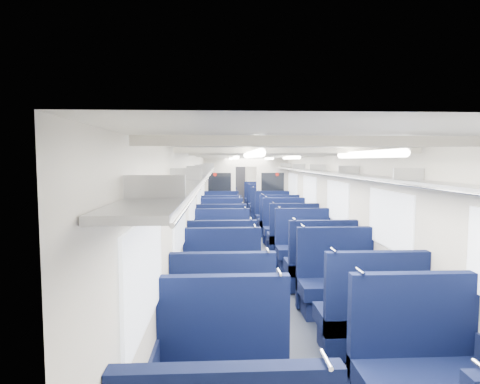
% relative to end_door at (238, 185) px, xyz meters
% --- Properties ---
extents(floor, '(2.80, 18.00, 0.01)m').
position_rel_end_door_xyz_m(floor, '(0.00, -8.94, -1.00)').
color(floor, black).
rests_on(floor, ground).
extents(ceiling, '(2.80, 18.00, 0.01)m').
position_rel_end_door_xyz_m(ceiling, '(0.00, -8.94, 1.35)').
color(ceiling, silver).
rests_on(ceiling, wall_left).
extents(wall_left, '(0.02, 18.00, 2.35)m').
position_rel_end_door_xyz_m(wall_left, '(-1.40, -8.94, 0.18)').
color(wall_left, beige).
rests_on(wall_left, floor).
extents(dado_left, '(0.03, 17.90, 0.70)m').
position_rel_end_door_xyz_m(dado_left, '(-1.39, -8.94, -0.65)').
color(dado_left, black).
rests_on(dado_left, floor).
extents(wall_right, '(0.02, 18.00, 2.35)m').
position_rel_end_door_xyz_m(wall_right, '(1.40, -8.94, 0.18)').
color(wall_right, beige).
rests_on(wall_right, floor).
extents(dado_right, '(0.03, 17.90, 0.70)m').
position_rel_end_door_xyz_m(dado_right, '(1.39, -8.94, -0.65)').
color(dado_right, black).
rests_on(dado_right, floor).
extents(wall_far, '(2.80, 0.02, 2.35)m').
position_rel_end_door_xyz_m(wall_far, '(0.00, 0.06, 0.18)').
color(wall_far, beige).
rests_on(wall_far, floor).
extents(luggage_rack_left, '(0.36, 17.40, 0.18)m').
position_rel_end_door_xyz_m(luggage_rack_left, '(-1.21, -8.94, 0.97)').
color(luggage_rack_left, '#B2B5BA').
rests_on(luggage_rack_left, wall_left).
extents(luggage_rack_right, '(0.36, 17.40, 0.18)m').
position_rel_end_door_xyz_m(luggage_rack_right, '(1.21, -8.94, 0.97)').
color(luggage_rack_right, '#B2B5BA').
rests_on(luggage_rack_right, wall_right).
extents(windows, '(2.78, 15.60, 0.75)m').
position_rel_end_door_xyz_m(windows, '(0.00, -9.40, 0.42)').
color(windows, white).
rests_on(windows, wall_left).
extents(ceiling_fittings, '(2.70, 16.06, 0.11)m').
position_rel_end_door_xyz_m(ceiling_fittings, '(0.00, -9.20, 1.29)').
color(ceiling_fittings, beige).
rests_on(ceiling_fittings, ceiling).
extents(end_door, '(0.75, 0.06, 2.00)m').
position_rel_end_door_xyz_m(end_door, '(0.00, 0.00, 0.00)').
color(end_door, black).
rests_on(end_door, floor).
extents(bulkhead, '(2.80, 0.10, 2.35)m').
position_rel_end_door_xyz_m(bulkhead, '(-0.00, -6.33, 0.23)').
color(bulkhead, beige).
rests_on(bulkhead, floor).
extents(seat_2, '(1.13, 0.62, 1.26)m').
position_rel_end_door_xyz_m(seat_2, '(-0.83, -16.04, -0.61)').
color(seat_2, '#0C1439').
rests_on(seat_2, floor).
extents(seat_3, '(1.13, 0.62, 1.26)m').
position_rel_end_door_xyz_m(seat_3, '(0.83, -16.05, -0.61)').
color(seat_3, '#0C1439').
rests_on(seat_3, floor).
extents(seat_4, '(1.13, 0.62, 1.26)m').
position_rel_end_door_xyz_m(seat_4, '(-0.83, -14.90, -0.61)').
color(seat_4, '#0C1439').
rests_on(seat_4, floor).
extents(seat_5, '(1.13, 0.62, 1.26)m').
position_rel_end_door_xyz_m(seat_5, '(0.83, -14.94, -0.61)').
color(seat_5, '#0C1439').
rests_on(seat_5, floor).
extents(seat_6, '(1.13, 0.62, 1.26)m').
position_rel_end_door_xyz_m(seat_6, '(-0.83, -13.69, -0.61)').
color(seat_6, '#0C1439').
rests_on(seat_6, floor).
extents(seat_7, '(1.13, 0.62, 1.26)m').
position_rel_end_door_xyz_m(seat_7, '(0.83, -13.72, -0.61)').
color(seat_7, '#0C1439').
rests_on(seat_7, floor).
extents(seat_8, '(1.13, 0.62, 1.26)m').
position_rel_end_door_xyz_m(seat_8, '(-0.83, -12.68, -0.61)').
color(seat_8, '#0C1439').
rests_on(seat_8, floor).
extents(seat_9, '(1.13, 0.62, 1.26)m').
position_rel_end_door_xyz_m(seat_9, '(0.83, -12.74, -0.61)').
color(seat_9, '#0C1439').
rests_on(seat_9, floor).
extents(seat_10, '(1.13, 0.62, 1.26)m').
position_rel_end_door_xyz_m(seat_10, '(-0.83, -11.44, -0.61)').
color(seat_10, '#0C1439').
rests_on(seat_10, floor).
extents(seat_11, '(1.13, 0.62, 1.26)m').
position_rel_end_door_xyz_m(seat_11, '(0.83, -11.46, -0.61)').
color(seat_11, '#0C1439').
rests_on(seat_11, floor).
extents(seat_12, '(1.13, 0.62, 1.26)m').
position_rel_end_door_xyz_m(seat_12, '(-0.83, -10.30, -0.61)').
color(seat_12, '#0C1439').
rests_on(seat_12, floor).
extents(seat_13, '(1.13, 0.62, 1.26)m').
position_rel_end_door_xyz_m(seat_13, '(0.83, -10.24, -0.61)').
color(seat_13, '#0C1439').
rests_on(seat_13, floor).
extents(seat_14, '(1.13, 0.62, 1.26)m').
position_rel_end_door_xyz_m(seat_14, '(-0.83, -9.17, -0.61)').
color(seat_14, '#0C1439').
rests_on(seat_14, floor).
extents(seat_15, '(1.13, 0.62, 1.26)m').
position_rel_end_door_xyz_m(seat_15, '(0.83, -9.18, -0.61)').
color(seat_15, '#0C1439').
rests_on(seat_15, floor).
extents(seat_16, '(1.13, 0.62, 1.26)m').
position_rel_end_door_xyz_m(seat_16, '(-0.83, -8.11, -0.61)').
color(seat_16, '#0C1439').
rests_on(seat_16, floor).
extents(seat_17, '(1.13, 0.62, 1.26)m').
position_rel_end_door_xyz_m(seat_17, '(0.83, -8.02, -0.61)').
color(seat_17, '#0C1439').
rests_on(seat_17, floor).
extents(seat_18, '(1.13, 0.62, 1.26)m').
position_rel_end_door_xyz_m(seat_18, '(-0.83, -6.85, -0.61)').
color(seat_18, '#0C1439').
rests_on(seat_18, floor).
extents(seat_19, '(1.13, 0.62, 1.26)m').
position_rel_end_door_xyz_m(seat_19, '(0.83, -6.88, -0.61)').
color(seat_19, '#0C1439').
rests_on(seat_19, floor).
extents(seat_20, '(1.13, 0.62, 1.26)m').
position_rel_end_door_xyz_m(seat_20, '(-0.83, -4.78, -0.61)').
color(seat_20, '#0C1439').
rests_on(seat_20, floor).
extents(seat_21, '(1.13, 0.62, 1.26)m').
position_rel_end_door_xyz_m(seat_21, '(0.83, -4.84, -0.61)').
color(seat_21, '#0C1439').
rests_on(seat_21, floor).
extents(seat_22, '(1.13, 0.62, 1.26)m').
position_rel_end_door_xyz_m(seat_22, '(-0.83, -3.64, -0.61)').
color(seat_22, '#0C1439').
rests_on(seat_22, floor).
extents(seat_23, '(1.13, 0.62, 1.26)m').
position_rel_end_door_xyz_m(seat_23, '(0.83, -3.54, -0.61)').
color(seat_23, '#0C1439').
rests_on(seat_23, floor).
extents(seat_24, '(1.13, 0.62, 1.26)m').
position_rel_end_door_xyz_m(seat_24, '(-0.83, -2.55, -0.61)').
color(seat_24, '#0C1439').
rests_on(seat_24, floor).
extents(seat_25, '(1.13, 0.62, 1.26)m').
position_rel_end_door_xyz_m(seat_25, '(0.83, -2.52, -0.61)').
color(seat_25, '#0C1439').
rests_on(seat_25, floor).
extents(seat_26, '(1.13, 0.62, 1.26)m').
position_rel_end_door_xyz_m(seat_26, '(-0.83, -1.36, -0.61)').
color(seat_26, '#0C1439').
rests_on(seat_26, floor).
extents(seat_27, '(1.13, 0.62, 1.26)m').
position_rel_end_door_xyz_m(seat_27, '(0.83, -1.30, -0.61)').
color(seat_27, '#0C1439').
rests_on(seat_27, floor).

